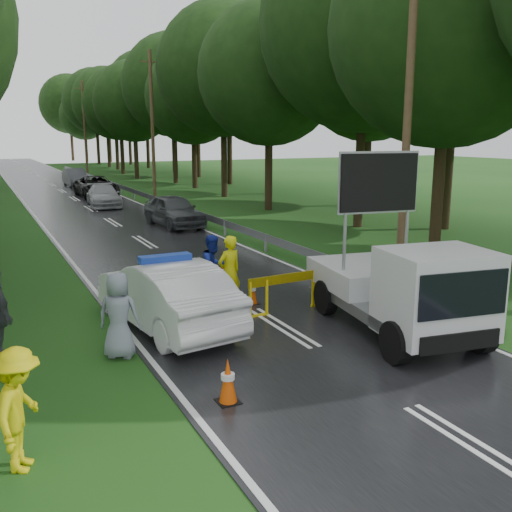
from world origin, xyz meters
TOP-DOWN VIEW (x-y plane):
  - ground at (0.00, 0.00)m, footprint 160.00×160.00m
  - road at (0.00, 30.00)m, footprint 7.00×140.00m
  - guardrail at (3.70, 29.67)m, footprint 0.12×60.06m
  - utility_pole_near at (5.20, 2.00)m, footprint 1.40×0.24m
  - utility_pole_mid at (5.20, 28.00)m, footprint 1.40×0.24m
  - utility_pole_far at (5.20, 54.00)m, footprint 1.40×0.24m
  - tree_right_near at (9.00, 2.00)m, footprint 7.92×7.92m
  - police_sedan at (-2.43, 1.18)m, footprint 2.32×5.05m
  - work_truck at (2.20, -1.63)m, footprint 2.96×5.34m
  - barrier at (0.80, 1.00)m, footprint 2.45×0.19m
  - officer at (-0.47, 2.00)m, footprint 0.80×0.63m
  - civilian at (-0.50, 3.00)m, footprint 1.08×1.00m
  - bystander_left at (-5.97, -3.50)m, footprint 1.02×1.29m
  - bystander_right at (-3.84, -0.11)m, footprint 1.04×0.94m
  - queue_car_first at (2.48, 15.48)m, footprint 2.15×4.67m
  - queue_car_second at (0.99, 24.85)m, footprint 2.34×4.79m
  - queue_car_third at (1.70, 30.85)m, footprint 2.54×5.35m
  - queue_car_fourth at (1.75, 40.29)m, footprint 1.68×4.56m
  - cone_near_left at (-2.68, -2.97)m, footprint 0.38×0.38m
  - cone_center at (0.20, 2.00)m, footprint 0.33×0.33m
  - cone_far at (0.21, 4.12)m, footprint 0.36×0.36m
  - cone_left_mid at (-2.25, 0.50)m, footprint 0.31×0.31m
  - cone_right at (3.50, 3.13)m, footprint 0.34×0.34m

SIDE VIEW (x-z plane):
  - ground at x=0.00m, z-range 0.00..0.00m
  - road at x=0.00m, z-range 0.00..0.02m
  - cone_left_mid at x=-2.25m, z-range -0.01..0.66m
  - cone_center at x=0.20m, z-range -0.01..0.70m
  - cone_right at x=3.50m, z-range -0.01..0.72m
  - cone_far at x=0.21m, z-range -0.01..0.75m
  - cone_near_left at x=-2.68m, z-range -0.01..0.79m
  - guardrail at x=3.70m, z-range 0.20..0.90m
  - queue_car_second at x=0.99m, z-range 0.00..1.34m
  - queue_car_third at x=1.70m, z-range 0.00..1.48m
  - queue_car_fourth at x=1.75m, z-range 0.00..1.49m
  - barrier at x=0.80m, z-range 0.26..1.27m
  - queue_car_first at x=2.48m, z-range 0.00..1.55m
  - police_sedan at x=-2.43m, z-range -0.08..1.69m
  - bystander_left at x=-5.97m, z-range 0.00..1.74m
  - bystander_right at x=-3.84m, z-range 0.00..1.78m
  - civilian at x=-0.50m, z-range 0.00..1.79m
  - officer at x=-0.47m, z-range 0.00..1.93m
  - work_truck at x=2.20m, z-range -0.93..3.12m
  - utility_pole_near at x=5.20m, z-range 0.06..10.06m
  - utility_pole_mid at x=5.20m, z-range 0.06..10.06m
  - utility_pole_far at x=5.20m, z-range 0.06..10.06m
  - tree_right_near at x=9.00m, z-range 1.79..13.31m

